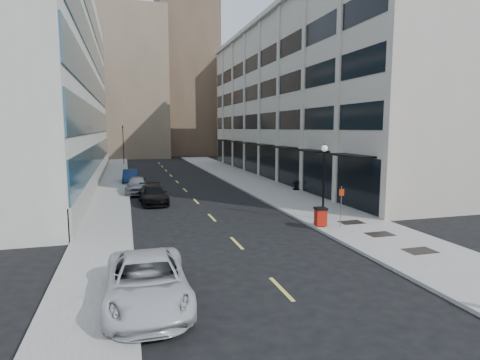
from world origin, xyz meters
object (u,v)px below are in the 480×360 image
traffic_signal (123,128)px  lamppost (324,175)px  car_white_van (147,281)px  urn_planter (296,184)px  car_blue_sedan (130,176)px  car_silver_sedan (137,185)px  sign_post (341,201)px  trash_bin (321,216)px  car_black_pickup (153,195)px

traffic_signal → lamppost: 44.58m
car_white_van → urn_planter: (14.28, 20.44, -0.11)m
car_white_van → car_blue_sedan: 30.43m
car_blue_sedan → lamppost: 24.16m
car_silver_sedan → car_blue_sedan: (-0.47, 7.39, -0.07)m
car_silver_sedan → sign_post: bearing=-50.4°
traffic_signal → sign_post: size_ratio=2.99×
trash_bin → lamppost: lamppost is taller
car_white_van → sign_post: (11.08, 6.99, 0.87)m
car_black_pickup → lamppost: bearing=-45.7°
traffic_signal → sign_post: traffic_signal is taller
trash_bin → lamppost: (1.00, 1.63, 2.15)m
lamppost → car_white_van: bearing=-140.5°
car_white_van → sign_post: 13.13m
car_white_van → urn_planter: car_white_van is taller
car_black_pickup → trash_bin: car_black_pickup is taller
car_white_van → car_blue_sedan: bearing=91.1°
car_silver_sedan → lamppost: bearing=-46.5°
car_black_pickup → car_blue_sedan: 12.52m
car_black_pickup → urn_planter: (12.89, 2.44, -0.01)m
traffic_signal → car_black_pickup: 34.44m
traffic_signal → car_black_pickup: traffic_signal is taller
lamppost → sign_post: (-0.00, -2.14, -1.23)m
urn_planter → sign_post: bearing=-103.4°
traffic_signal → car_silver_sedan: size_ratio=1.52×
car_black_pickup → lamppost: (9.69, -8.87, 2.19)m
traffic_signal → trash_bin: size_ratio=6.46×
traffic_signal → car_white_van: size_ratio=1.23×
car_silver_sedan → car_white_van: bearing=-85.0°
car_black_pickup → lamppost: 13.31m
car_blue_sedan → urn_planter: 17.52m
trash_bin → lamppost: bearing=66.0°
traffic_signal → lamppost: traffic_signal is taller
urn_planter → car_blue_sedan: bearing=145.3°
car_black_pickup → car_silver_sedan: size_ratio=1.04×
car_silver_sedan → sign_post: sign_post is taller
sign_post → car_blue_sedan: bearing=135.2°
car_white_van → car_blue_sedan: car_white_van is taller
sign_post → urn_planter: size_ratio=2.68×
lamppost → sign_post: 2.47m
traffic_signal → car_blue_sedan: traffic_signal is taller
trash_bin → sign_post: size_ratio=0.46×
lamppost → car_blue_sedan: bearing=117.7°
car_white_van → car_silver_sedan: 23.03m
car_black_pickup → car_blue_sedan: (-1.51, 12.43, 0.02)m
car_white_van → sign_post: sign_post is taller
car_black_pickup → sign_post: (9.69, -11.01, 0.97)m
lamppost → urn_planter: (3.20, 11.31, -2.21)m
traffic_signal → sign_post: 46.73m
trash_bin → car_blue_sedan: bearing=121.5°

